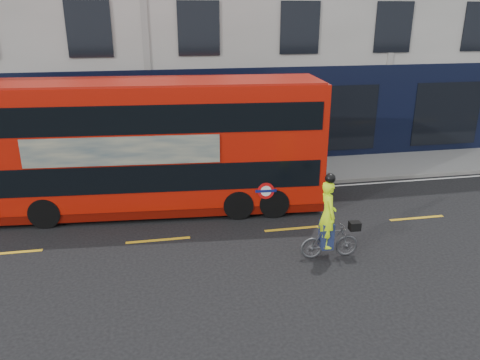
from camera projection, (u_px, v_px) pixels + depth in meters
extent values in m
plane|color=black|center=(160.00, 267.00, 11.84)|extent=(120.00, 120.00, 0.00)
cube|color=slate|center=(155.00, 180.00, 17.82)|extent=(60.00, 3.00, 0.12)
cube|color=slate|center=(156.00, 194.00, 16.44)|extent=(60.00, 0.12, 0.13)
cube|color=black|center=(151.00, 121.00, 18.53)|extent=(50.00, 0.08, 4.00)
cube|color=silver|center=(156.00, 198.00, 16.18)|extent=(58.00, 0.10, 0.01)
cube|color=#B61407|center=(158.00, 142.00, 14.61)|extent=(10.42, 3.14, 3.69)
cube|color=#5B0A03|center=(161.00, 200.00, 15.28)|extent=(10.41, 3.09, 0.28)
cube|color=black|center=(159.00, 167.00, 14.89)|extent=(10.01, 3.14, 0.84)
cube|color=black|center=(156.00, 111.00, 14.29)|extent=(10.01, 3.14, 0.84)
cube|color=#97150A|center=(154.00, 82.00, 13.98)|extent=(10.21, 3.03, 0.07)
cube|color=black|center=(317.00, 161.00, 15.42)|extent=(0.21, 2.10, 0.84)
cube|color=black|center=(320.00, 108.00, 14.82)|extent=(0.21, 2.10, 0.84)
cube|color=tan|center=(122.00, 151.00, 13.37)|extent=(5.58, 0.48, 0.84)
cylinder|color=red|center=(266.00, 191.00, 14.28)|extent=(0.52, 0.06, 0.52)
cylinder|color=white|center=(266.00, 191.00, 14.28)|extent=(0.34, 0.05, 0.34)
cube|color=#0C1459|center=(266.00, 191.00, 14.27)|extent=(0.65, 0.07, 0.08)
cylinder|color=black|center=(268.00, 191.00, 15.59)|extent=(1.12, 2.45, 0.93)
cylinder|color=black|center=(235.00, 192.00, 15.47)|extent=(1.12, 2.45, 0.93)
cylinder|color=black|center=(54.00, 199.00, 14.87)|extent=(1.12, 2.45, 0.93)
imported|color=#4B4D50|center=(330.00, 241.00, 12.16)|extent=(1.56, 0.50, 0.93)
imported|color=#CDFF12|center=(328.00, 214.00, 11.89)|extent=(0.45, 0.66, 1.77)
cube|color=black|center=(355.00, 226.00, 12.12)|extent=(0.29, 0.23, 0.22)
cube|color=#1D274D|center=(326.00, 235.00, 12.08)|extent=(0.32, 0.40, 0.71)
sphere|color=black|center=(330.00, 178.00, 11.56)|extent=(0.26, 0.26, 0.26)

